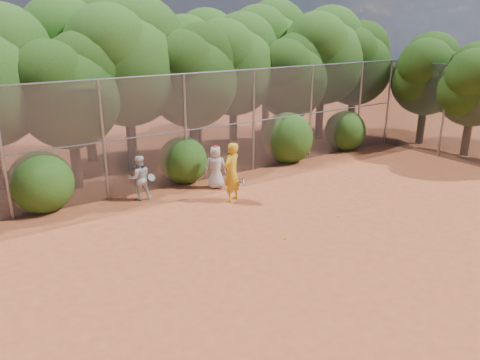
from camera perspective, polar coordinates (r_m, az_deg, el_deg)
ground at (r=13.51m, az=9.54°, el=-6.49°), size 80.00×80.00×0.00m
fence_back at (r=17.39m, az=-4.06°, el=6.57°), size 20.05×0.09×4.03m
fence_side at (r=22.28m, az=23.62°, el=7.73°), size 0.09×6.09×4.03m
tree_2 at (r=17.23m, az=-20.17°, el=10.55°), size 3.99×3.47×5.47m
tree_3 at (r=18.86m, az=-13.67°, el=14.24°), size 4.89×4.26×6.70m
tree_4 at (r=19.39m, az=-5.81°, el=12.87°), size 4.19×3.64×5.73m
tree_5 at (r=21.33m, az=-0.79°, el=14.26°), size 4.51×3.92×6.17m
tree_6 at (r=22.06m, az=6.26°, el=12.79°), size 3.86×3.36×5.29m
tree_7 at (r=24.12m, az=10.11°, el=15.05°), size 4.77×4.14×6.53m
tree_8 at (r=25.35m, az=13.90°, el=13.92°), size 4.25×3.70×5.82m
tree_10 at (r=20.62m, az=-18.65°, el=14.80°), size 5.15×4.48×7.06m
tree_11 at (r=22.18m, az=-5.37°, el=14.66°), size 4.64×4.03×6.35m
tree_12 at (r=25.11m, az=3.31°, el=15.96°), size 5.02×4.37×6.88m
tree_13 at (r=24.42m, az=21.93°, el=12.15°), size 3.86×3.36×5.29m
tree_14 at (r=22.94m, az=26.73°, el=10.60°), size 3.61×3.14×4.94m
bush_0 at (r=15.98m, az=-23.10°, el=0.07°), size 2.00×2.00×2.00m
bush_1 at (r=17.52m, az=-6.96°, el=2.68°), size 1.80×1.80×1.80m
bush_2 at (r=20.15m, az=5.80°, el=5.42°), size 2.20×2.20×2.20m
bush_3 at (r=22.53m, az=12.71°, el=6.08°), size 1.90×1.90×1.90m
player_yellow at (r=15.39m, az=-1.04°, el=0.94°), size 0.92×0.71×2.00m
player_teen at (r=16.70m, az=-2.98°, el=1.60°), size 0.91×0.80×1.59m
player_white at (r=15.96m, az=-12.15°, el=0.27°), size 0.89×0.77×1.53m
ball_0 at (r=18.42m, az=13.38°, el=0.28°), size 0.07×0.07×0.07m
ball_1 at (r=14.69m, az=11.82°, el=-4.38°), size 0.07×0.07×0.07m
ball_2 at (r=18.17m, az=17.03°, el=-0.30°), size 0.07×0.07×0.07m
ball_3 at (r=13.05m, az=5.46°, el=-7.08°), size 0.07×0.07×0.07m
ball_4 at (r=19.57m, az=11.72°, el=1.48°), size 0.07×0.07×0.07m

